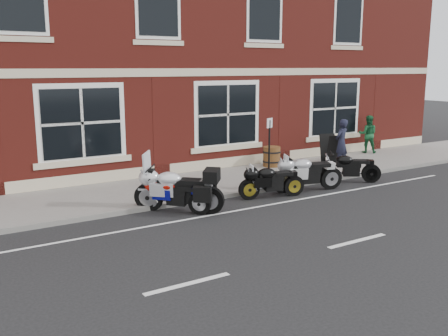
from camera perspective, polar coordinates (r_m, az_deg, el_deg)
The scene contains 14 objects.
ground at distance 13.03m, azimuth 5.37°, elevation -4.49°, with size 80.00×80.00×0.00m, color black.
sidewalk at distance 15.43m, azimuth -1.35°, elevation -1.67°, with size 30.00×3.00×0.12m, color slate.
kerb at distance 14.13m, azimuth 1.90°, elevation -2.92°, with size 30.00×0.16×0.12m, color slate.
pub_building at distance 21.96m, azimuth -11.88°, elevation 17.61°, with size 24.00×12.00×12.00m, color maroon.
moto_touring_silver at distance 12.50m, azimuth -5.48°, elevation -2.25°, with size 1.79×1.68×1.52m.
moto_sport_red at distance 12.49m, azimuth -5.72°, elevation -2.92°, with size 1.32×1.45×0.83m.
moto_sport_black at distance 13.85m, azimuth 5.29°, elevation -1.39°, with size 1.90×0.58×0.87m.
moto_sport_silver at distance 14.70m, azimuth 9.31°, elevation -0.45°, with size 2.18×0.68×0.99m.
moto_naked_black at distance 16.13m, azimuth 14.02°, elevation 0.16°, with size 1.66×1.21×0.87m.
pedestrian_left at distance 18.08m, azimuth 13.26°, elevation 2.85°, with size 0.61×0.40×1.66m, color black.
pedestrian_right at distance 21.16m, azimuth 16.12°, elevation 3.74°, with size 0.74×0.58×1.53m, color #164D29.
a_board_sign at distance 18.63m, azimuth 12.18°, elevation 2.19°, with size 0.63×0.42×1.05m, color black, non-canonical shape.
barrel_planter at distance 17.66m, azimuth 5.48°, elevation 1.32°, with size 0.63×0.63×0.70m.
parking_sign at distance 14.64m, azimuth 5.19°, elevation 2.41°, with size 0.27×0.12×2.00m.
Camera 1 is at (-7.60, -9.96, 3.58)m, focal length 40.00 mm.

